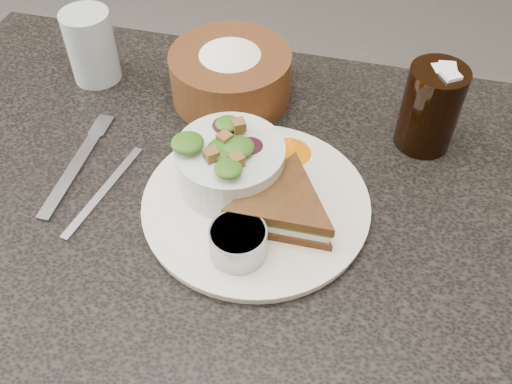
{
  "coord_description": "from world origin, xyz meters",
  "views": [
    {
      "loc": [
        0.18,
        -0.48,
        1.32
      ],
      "look_at": [
        0.06,
        -0.01,
        0.78
      ],
      "focal_mm": 40.0,
      "sensor_mm": 36.0,
      "label": 1
    }
  ],
  "objects_px": {
    "sandwich": "(283,207)",
    "dressing_ramekin": "(238,242)",
    "dining_table": "(224,332)",
    "cola_glass": "(431,105)",
    "dinner_plate": "(256,204)",
    "salad_bowl": "(230,158)",
    "water_glass": "(91,46)",
    "bread_basket": "(230,68)"
  },
  "relations": [
    {
      "from": "salad_bowl",
      "to": "dinner_plate",
      "type": "bearing_deg",
      "value": -33.66
    },
    {
      "from": "salad_bowl",
      "to": "water_glass",
      "type": "relative_size",
      "value": 1.23
    },
    {
      "from": "dressing_ramekin",
      "to": "dinner_plate",
      "type": "bearing_deg",
      "value": 89.7
    },
    {
      "from": "dinner_plate",
      "to": "salad_bowl",
      "type": "relative_size",
      "value": 2.05
    },
    {
      "from": "salad_bowl",
      "to": "cola_glass",
      "type": "xyz_separation_m",
      "value": [
        0.24,
        0.15,
        0.01
      ]
    },
    {
      "from": "sandwich",
      "to": "bread_basket",
      "type": "bearing_deg",
      "value": 118.77
    },
    {
      "from": "bread_basket",
      "to": "cola_glass",
      "type": "height_order",
      "value": "cola_glass"
    },
    {
      "from": "dinner_plate",
      "to": "cola_glass",
      "type": "bearing_deg",
      "value": 41.8
    },
    {
      "from": "dinner_plate",
      "to": "salad_bowl",
      "type": "height_order",
      "value": "salad_bowl"
    },
    {
      "from": "dining_table",
      "to": "cola_glass",
      "type": "xyz_separation_m",
      "value": [
        0.26,
        0.17,
        0.44
      ]
    },
    {
      "from": "salad_bowl",
      "to": "bread_basket",
      "type": "height_order",
      "value": "bread_basket"
    },
    {
      "from": "dinner_plate",
      "to": "water_glass",
      "type": "distance_m",
      "value": 0.39
    },
    {
      "from": "salad_bowl",
      "to": "cola_glass",
      "type": "height_order",
      "value": "cola_glass"
    },
    {
      "from": "dining_table",
      "to": "water_glass",
      "type": "relative_size",
      "value": 8.71
    },
    {
      "from": "sandwich",
      "to": "water_glass",
      "type": "relative_size",
      "value": 1.37
    },
    {
      "from": "sandwich",
      "to": "cola_glass",
      "type": "xyz_separation_m",
      "value": [
        0.16,
        0.2,
        0.03
      ]
    },
    {
      "from": "cola_glass",
      "to": "water_glass",
      "type": "relative_size",
      "value": 1.19
    },
    {
      "from": "dining_table",
      "to": "dinner_plate",
      "type": "xyz_separation_m",
      "value": [
        0.06,
        -0.01,
        0.38
      ]
    },
    {
      "from": "sandwich",
      "to": "water_glass",
      "type": "height_order",
      "value": "water_glass"
    },
    {
      "from": "water_glass",
      "to": "dinner_plate",
      "type": "bearing_deg",
      "value": -33.54
    },
    {
      "from": "sandwich",
      "to": "dressing_ramekin",
      "type": "xyz_separation_m",
      "value": [
        -0.04,
        -0.07,
        -0.0
      ]
    },
    {
      "from": "dining_table",
      "to": "water_glass",
      "type": "height_order",
      "value": "water_glass"
    },
    {
      "from": "dinner_plate",
      "to": "cola_glass",
      "type": "height_order",
      "value": "cola_glass"
    },
    {
      "from": "dressing_ramekin",
      "to": "cola_glass",
      "type": "height_order",
      "value": "cola_glass"
    },
    {
      "from": "dining_table",
      "to": "bread_basket",
      "type": "height_order",
      "value": "bread_basket"
    },
    {
      "from": "dressing_ramekin",
      "to": "water_glass",
      "type": "relative_size",
      "value": 0.6
    },
    {
      "from": "sandwich",
      "to": "dressing_ramekin",
      "type": "height_order",
      "value": "same"
    },
    {
      "from": "dinner_plate",
      "to": "sandwich",
      "type": "relative_size",
      "value": 1.85
    },
    {
      "from": "salad_bowl",
      "to": "dining_table",
      "type": "bearing_deg",
      "value": -135.46
    },
    {
      "from": "dinner_plate",
      "to": "bread_basket",
      "type": "distance_m",
      "value": 0.24
    },
    {
      "from": "cola_glass",
      "to": "water_glass",
      "type": "xyz_separation_m",
      "value": [
        -0.52,
        0.03,
        -0.01
      ]
    },
    {
      "from": "bread_basket",
      "to": "water_glass",
      "type": "relative_size",
      "value": 1.61
    },
    {
      "from": "dining_table",
      "to": "cola_glass",
      "type": "relative_size",
      "value": 7.34
    },
    {
      "from": "water_glass",
      "to": "dining_table",
      "type": "bearing_deg",
      "value": -38.64
    },
    {
      "from": "dining_table",
      "to": "salad_bowl",
      "type": "height_order",
      "value": "salad_bowl"
    },
    {
      "from": "dinner_plate",
      "to": "dressing_ramekin",
      "type": "height_order",
      "value": "dressing_ramekin"
    },
    {
      "from": "dressing_ramekin",
      "to": "bread_basket",
      "type": "height_order",
      "value": "bread_basket"
    },
    {
      "from": "bread_basket",
      "to": "cola_glass",
      "type": "xyz_separation_m",
      "value": [
        0.3,
        -0.03,
        0.02
      ]
    },
    {
      "from": "salad_bowl",
      "to": "cola_glass",
      "type": "bearing_deg",
      "value": 32.22
    },
    {
      "from": "dining_table",
      "to": "cola_glass",
      "type": "distance_m",
      "value": 0.54
    },
    {
      "from": "dinner_plate",
      "to": "water_glass",
      "type": "bearing_deg",
      "value": 146.46
    },
    {
      "from": "dining_table",
      "to": "sandwich",
      "type": "bearing_deg",
      "value": -14.02
    }
  ]
}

